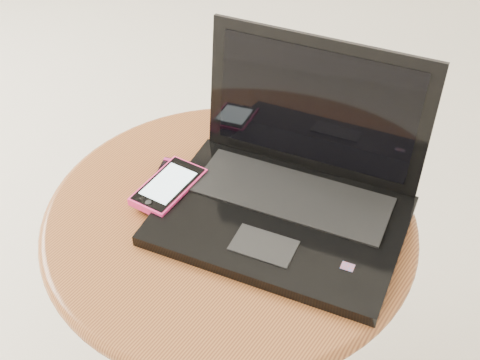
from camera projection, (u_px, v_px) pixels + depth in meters
The scene contains 4 objects.
table at pixel (230, 256), 1.04m from camera, with size 0.56×0.56×0.45m.
laptop at pixel (291, 187), 0.95m from camera, with size 0.39×0.34×0.23m.
phone_black at pixel (171, 186), 1.01m from camera, with size 0.10×0.13×0.01m.
phone_pink at pixel (169, 187), 0.99m from camera, with size 0.07×0.12×0.01m.
Camera 1 is at (0.52, -0.61, 1.13)m, focal length 48.79 mm.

